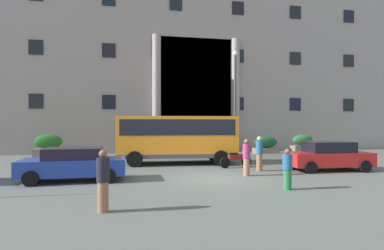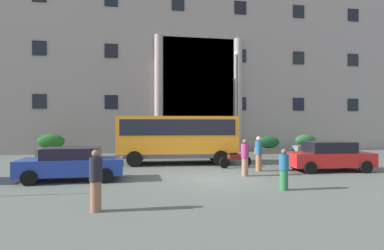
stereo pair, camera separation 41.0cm
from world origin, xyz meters
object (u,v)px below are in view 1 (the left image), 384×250
Objects in this scene: bus_stop_sign at (235,135)px; hedge_planter_entrance_left at (266,145)px; pedestrian_child_trailing at (287,169)px; hedge_planter_east at (303,144)px; motorcycle_far_end at (235,159)px; lamppost_plaza_centre at (235,95)px; hedge_planter_entrance_right at (48,146)px; parked_sedan_second at (329,156)px; hedge_planter_west at (159,145)px; pedestrian_man_red_shirt at (103,181)px; pedestrian_man_crossing at (247,157)px; pedestrian_woman_with_bag at (259,153)px; orange_minibus at (177,136)px; parked_coupe_end at (74,164)px.

hedge_planter_entrance_left is (3.70, 3.08, -0.96)m from bus_stop_sign.
hedge_planter_entrance_left is at bearing -13.43° from pedestrian_child_trailing.
pedestrian_child_trailing is (-8.26, -12.96, 0.01)m from hedge_planter_east.
lamppost_plaza_centre reaches higher than motorcycle_far_end.
parked_sedan_second is at bearing -30.66° from hedge_planter_entrance_right.
hedge_planter_entrance_right is 13.78m from motorcycle_far_end.
hedge_planter_entrance_left is at bearing 174.27° from hedge_planter_east.
pedestrian_child_trailing is at bearing -97.98° from bus_stop_sign.
hedge_planter_west is at bearing 160.57° from lamppost_plaza_centre.
pedestrian_man_red_shirt is at bearing 112.79° from pedestrian_child_trailing.
parked_sedan_second is at bearing -57.77° from pedestrian_man_crossing.
hedge_planter_east reaches higher than pedestrian_child_trailing.
parked_sedan_second reaches higher than motorcycle_far_end.
pedestrian_child_trailing is 3.19m from pedestrian_man_crossing.
bus_stop_sign is 4.60m from motorcycle_far_end.
hedge_planter_entrance_right is 1.11× the size of pedestrian_woman_with_bag.
pedestrian_child_trailing is at bearing -49.16° from hedge_planter_entrance_right.
lamppost_plaza_centre is at bearing -151.20° from hedge_planter_entrance_left.
bus_stop_sign is at bearing -109.40° from lamppost_plaza_centre.
pedestrian_man_crossing is (-1.20, -1.33, -0.04)m from pedestrian_woman_with_bag.
motorcycle_far_end is 1.12× the size of pedestrian_woman_with_bag.
pedestrian_man_crossing is 9.38m from lamppost_plaza_centre.
orange_minibus is 7.12m from parked_coupe_end.
hedge_planter_east is 11.27m from pedestrian_woman_with_bag.
hedge_planter_east is 10.81m from motorcycle_far_end.
hedge_planter_west is 0.23× the size of lamppost_plaza_centre.
lamppost_plaza_centre is at bearing 37.73° from parked_coupe_end.
motorcycle_far_end is 10.09m from pedestrian_man_red_shirt.
hedge_planter_west is 1.06× the size of pedestrian_man_crossing.
hedge_planter_entrance_left is 9.78m from pedestrian_woman_with_bag.
pedestrian_man_red_shirt reaches higher than parked_coupe_end.
hedge_planter_west is 0.89× the size of hedge_planter_entrance_left.
lamppost_plaza_centre reaches higher than hedge_planter_west.
pedestrian_child_trailing is at bearing -111.11° from hedge_planter_entrance_left.
hedge_planter_entrance_left is at bearing -49.97° from pedestrian_man_red_shirt.
hedge_planter_entrance_left is at bearing -1.04° from hedge_planter_west.
pedestrian_woman_with_bag is (-4.31, -8.77, 0.24)m from hedge_planter_entrance_left.
pedestrian_man_red_shirt is (-6.48, -7.73, 0.42)m from motorcycle_far_end.
pedestrian_man_red_shirt is at bearing -104.67° from orange_minibus.
pedestrian_man_red_shirt is (1.65, -5.10, 0.14)m from parked_coupe_end.
lamppost_plaza_centre is (-6.37, -1.47, 3.80)m from hedge_planter_east.
motorcycle_far_end is 1.16× the size of pedestrian_man_red_shirt.
pedestrian_man_crossing is at bearing -54.27° from pedestrian_woman_with_bag.
hedge_planter_west reaches higher than pedestrian_child_trailing.
parked_coupe_end is at bearing 111.92° from pedestrian_man_crossing.
motorcycle_far_end is (11.60, -7.43, -0.35)m from hedge_planter_entrance_right.
hedge_planter_entrance_right reaches higher than hedge_planter_east.
motorcycle_far_end is at bearing -139.78° from hedge_planter_east.
parked_coupe_end is (-13.24, -9.92, 0.06)m from hedge_planter_entrance_left.
bus_stop_sign is at bearing -0.29° from pedestrian_child_trailing.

